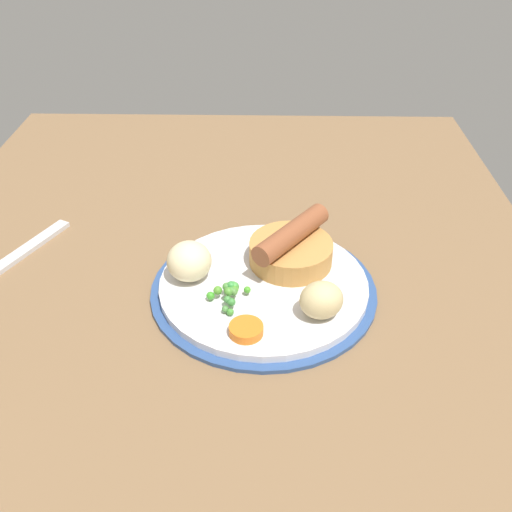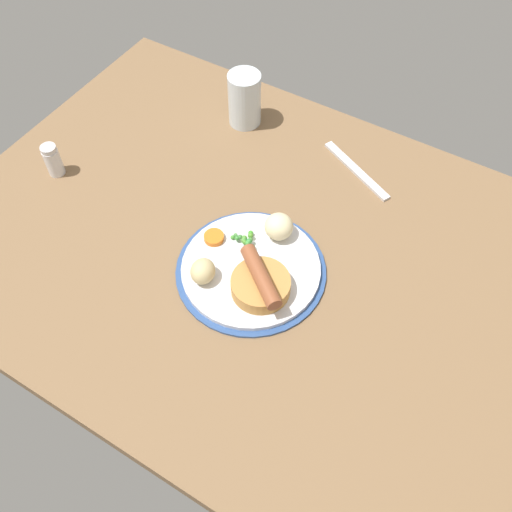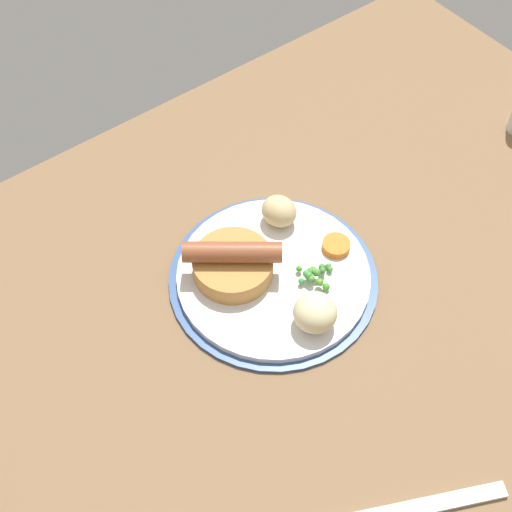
% 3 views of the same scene
% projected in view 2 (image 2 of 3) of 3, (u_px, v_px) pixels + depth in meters
% --- Properties ---
extents(dining_table, '(1.10, 0.80, 0.03)m').
position_uv_depth(dining_table, '(253.00, 250.00, 1.02)').
color(dining_table, brown).
rests_on(dining_table, ground).
extents(dinner_plate, '(0.26, 0.26, 0.01)m').
position_uv_depth(dinner_plate, '(251.00, 269.00, 0.97)').
color(dinner_plate, '#2D4C84').
rests_on(dinner_plate, dining_table).
extents(sausage_pudding, '(0.11, 0.10, 0.05)m').
position_uv_depth(sausage_pudding, '(261.00, 283.00, 0.92)').
color(sausage_pudding, '#BC8442').
rests_on(sausage_pudding, dinner_plate).
extents(pea_pile, '(0.05, 0.05, 0.02)m').
position_uv_depth(pea_pile, '(245.00, 240.00, 0.98)').
color(pea_pile, '#49902D').
rests_on(pea_pile, dinner_plate).
extents(potato_chunk_0, '(0.05, 0.06, 0.04)m').
position_uv_depth(potato_chunk_0, '(203.00, 271.00, 0.93)').
color(potato_chunk_0, '#CCB77F').
rests_on(potato_chunk_0, dinner_plate).
extents(potato_chunk_1, '(0.07, 0.07, 0.05)m').
position_uv_depth(potato_chunk_1, '(279.00, 226.00, 0.98)').
color(potato_chunk_1, beige).
rests_on(potato_chunk_1, dinner_plate).
extents(carrot_slice_2, '(0.04, 0.04, 0.01)m').
position_uv_depth(carrot_slice_2, '(214.00, 237.00, 0.99)').
color(carrot_slice_2, orange).
rests_on(carrot_slice_2, dinner_plate).
extents(fork, '(0.17, 0.09, 0.01)m').
position_uv_depth(fork, '(356.00, 170.00, 1.11)').
color(fork, silver).
rests_on(fork, dining_table).
extents(drinking_glass, '(0.07, 0.07, 0.11)m').
position_uv_depth(drinking_glass, '(245.00, 99.00, 1.15)').
color(drinking_glass, silver).
rests_on(drinking_glass, dining_table).
extents(salt_shaker, '(0.03, 0.03, 0.07)m').
position_uv_depth(salt_shaker, '(53.00, 160.00, 1.08)').
color(salt_shaker, silver).
rests_on(salt_shaker, dining_table).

